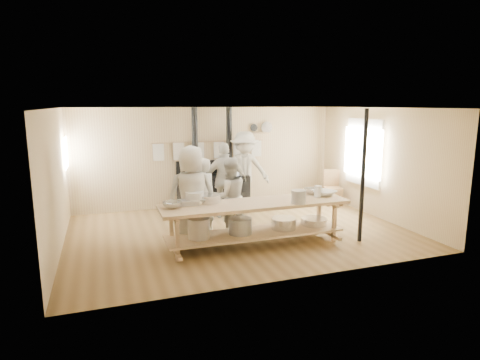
% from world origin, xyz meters
% --- Properties ---
extents(ground, '(7.00, 7.00, 0.00)m').
position_xyz_m(ground, '(0.00, 0.00, 0.00)').
color(ground, brown).
rests_on(ground, ground).
extents(room_shell, '(7.00, 7.00, 7.00)m').
position_xyz_m(room_shell, '(0.00, 0.00, 1.62)').
color(room_shell, tan).
rests_on(room_shell, ground).
extents(window_right, '(0.09, 1.50, 1.65)m').
position_xyz_m(window_right, '(3.47, 0.60, 1.50)').
color(window_right, beige).
rests_on(window_right, ground).
extents(left_opening, '(0.00, 0.90, 0.90)m').
position_xyz_m(left_opening, '(-3.45, 2.00, 1.60)').
color(left_opening, white).
rests_on(left_opening, ground).
extents(stove, '(1.90, 0.75, 2.60)m').
position_xyz_m(stove, '(-0.01, 2.12, 0.52)').
color(stove, black).
rests_on(stove, ground).
extents(towel_rail, '(3.00, 0.04, 0.47)m').
position_xyz_m(towel_rail, '(0.00, 2.40, 1.56)').
color(towel_rail, tan).
rests_on(towel_rail, ground).
extents(back_wall_shelf, '(0.63, 0.14, 0.32)m').
position_xyz_m(back_wall_shelf, '(1.46, 2.43, 2.00)').
color(back_wall_shelf, tan).
rests_on(back_wall_shelf, ground).
extents(prep_table, '(3.60, 0.90, 0.85)m').
position_xyz_m(prep_table, '(-0.01, -0.90, 0.52)').
color(prep_table, tan).
rests_on(prep_table, ground).
extents(support_post, '(0.08, 0.08, 2.60)m').
position_xyz_m(support_post, '(2.05, -1.35, 1.30)').
color(support_post, black).
rests_on(support_post, ground).
extents(cook_far_left, '(0.67, 0.53, 1.60)m').
position_xyz_m(cook_far_left, '(-0.77, 0.09, 0.80)').
color(cook_far_left, '#B5B0A1').
rests_on(cook_far_left, ground).
extents(cook_left, '(0.81, 0.65, 1.62)m').
position_xyz_m(cook_left, '(-0.28, -0.16, 0.81)').
color(cook_left, '#B5B0A1').
rests_on(cook_left, ground).
extents(cook_center, '(0.97, 0.66, 1.92)m').
position_xyz_m(cook_center, '(-1.10, -0.39, 0.96)').
color(cook_center, '#B5B0A1').
rests_on(cook_center, ground).
extents(cook_right, '(1.09, 0.54, 1.79)m').
position_xyz_m(cook_right, '(0.05, 1.21, 0.89)').
color(cook_right, '#B5B0A1').
rests_on(cook_right, ground).
extents(cook_by_window, '(1.42, 1.00, 1.99)m').
position_xyz_m(cook_by_window, '(0.81, 1.95, 1.00)').
color(cook_by_window, '#B5B0A1').
rests_on(cook_by_window, ground).
extents(chair, '(0.53, 0.53, 0.93)m').
position_xyz_m(chair, '(3.15, 1.42, 0.28)').
color(chair, brown).
rests_on(chair, ground).
extents(bowl_white_a, '(0.40, 0.40, 0.10)m').
position_xyz_m(bowl_white_a, '(-0.88, -0.57, 0.90)').
color(bowl_white_a, white).
rests_on(bowl_white_a, prep_table).
extents(bowl_steel_a, '(0.47, 0.47, 0.11)m').
position_xyz_m(bowl_steel_a, '(-1.55, -0.78, 0.90)').
color(bowl_steel_a, silver).
rests_on(bowl_steel_a, prep_table).
extents(bowl_white_b, '(0.55, 0.55, 0.11)m').
position_xyz_m(bowl_white_b, '(1.55, -0.81, 0.90)').
color(bowl_white_b, white).
rests_on(bowl_white_b, prep_table).
extents(bowl_steel_b, '(0.47, 0.47, 0.11)m').
position_xyz_m(bowl_steel_b, '(1.39, -0.57, 0.90)').
color(bowl_steel_b, silver).
rests_on(bowl_steel_b, prep_table).
extents(roasting_pan, '(0.43, 0.31, 0.09)m').
position_xyz_m(roasting_pan, '(-1.24, -0.66, 0.89)').
color(roasting_pan, '#B2B2B7').
rests_on(roasting_pan, prep_table).
extents(mixing_bowl_large, '(0.59, 0.59, 0.14)m').
position_xyz_m(mixing_bowl_large, '(-0.81, -0.57, 0.92)').
color(mixing_bowl_large, silver).
rests_on(mixing_bowl_large, prep_table).
extents(bucket_galv, '(0.33, 0.33, 0.25)m').
position_xyz_m(bucket_galv, '(0.74, -1.23, 0.98)').
color(bucket_galv, gray).
rests_on(bucket_galv, prep_table).
extents(deep_bowl_enamel, '(0.43, 0.43, 0.22)m').
position_xyz_m(deep_bowl_enamel, '(-1.09, -0.57, 0.96)').
color(deep_bowl_enamel, white).
rests_on(deep_bowl_enamel, prep_table).
extents(pitcher, '(0.17, 0.17, 0.23)m').
position_xyz_m(pitcher, '(1.35, -0.88, 0.96)').
color(pitcher, white).
rests_on(pitcher, prep_table).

